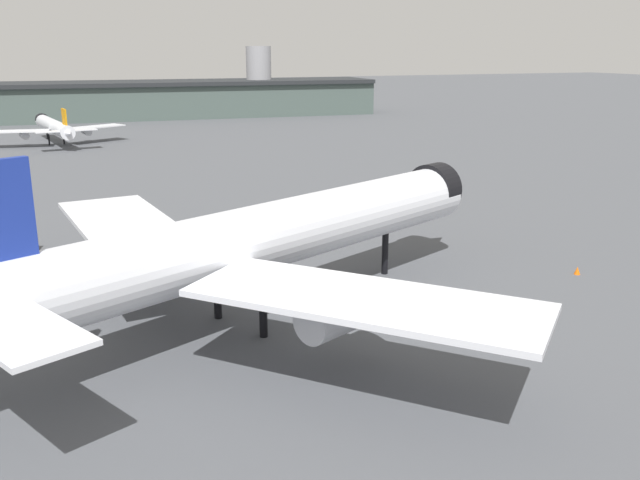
# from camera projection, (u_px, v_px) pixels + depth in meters

# --- Properties ---
(ground) EXTENTS (900.00, 900.00, 0.00)m
(ground) POSITION_uv_depth(u_px,v_px,m) (302.00, 305.00, 58.58)
(ground) COLOR #4C4F54
(airliner_near_gate) EXTENTS (52.73, 47.32, 15.18)m
(airliner_near_gate) POSITION_uv_depth(u_px,v_px,m) (258.00, 240.00, 53.77)
(airliner_near_gate) COLOR silver
(airliner_near_gate) RESTS_ON ground
(airliner_far_taxiway) EXTENTS (30.95, 34.19, 8.86)m
(airliner_far_taxiway) POSITION_uv_depth(u_px,v_px,m) (54.00, 127.00, 156.47)
(airliner_far_taxiway) COLOR silver
(airliner_far_taxiway) RESTS_ON ground
(terminal_building) EXTENTS (168.01, 35.75, 21.78)m
(terminal_building) POSITION_uv_depth(u_px,v_px,m) (114.00, 100.00, 212.21)
(terminal_building) COLOR #475651
(terminal_building) RESTS_ON ground
(baggage_cart_trailing) EXTENTS (2.68, 2.35, 1.82)m
(baggage_cart_trailing) POSITION_uv_depth(u_px,v_px,m) (25.00, 243.00, 73.94)
(baggage_cart_trailing) COLOR black
(baggage_cart_trailing) RESTS_ON ground
(traffic_cone_near_nose) EXTENTS (0.60, 0.60, 0.75)m
(traffic_cone_near_nose) POSITION_uv_depth(u_px,v_px,m) (577.00, 271.00, 66.57)
(traffic_cone_near_nose) COLOR #F2600C
(traffic_cone_near_nose) RESTS_ON ground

